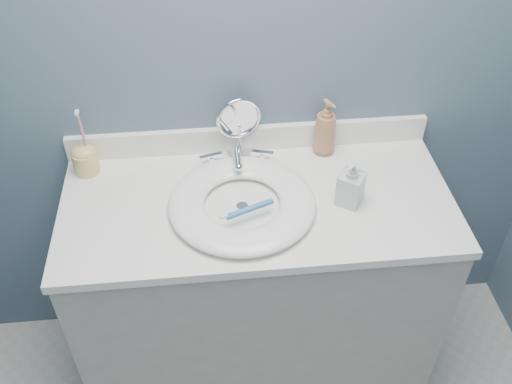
{
  "coord_description": "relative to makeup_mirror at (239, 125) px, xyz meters",
  "views": [
    {
      "loc": [
        -0.14,
        -0.32,
        2.08
      ],
      "look_at": [
        -0.01,
        0.94,
        0.94
      ],
      "focal_mm": 40.0,
      "sensor_mm": 36.0,
      "label": 1
    }
  ],
  "objects": [
    {
      "name": "basin",
      "position": [
        -0.01,
        -0.27,
        -0.1
      ],
      "size": [
        0.45,
        0.45,
        0.04
      ],
      "primitive_type": null,
      "color": "white",
      "rests_on": "countertop"
    },
    {
      "name": "backsplash",
      "position": [
        0.04,
        0.03,
        -0.08
      ],
      "size": [
        1.22,
        0.02,
        0.09
      ],
      "primitive_type": "cube",
      "color": "white",
      "rests_on": "countertop"
    },
    {
      "name": "drain",
      "position": [
        -0.01,
        -0.27,
        -0.12
      ],
      "size": [
        0.04,
        0.04,
        0.01
      ],
      "primitive_type": "cylinder",
      "color": "silver",
      "rests_on": "countertop"
    },
    {
      "name": "vanity_cabinet",
      "position": [
        0.04,
        -0.24,
        -0.58
      ],
      "size": [
        1.2,
        0.55,
        0.85
      ],
      "primitive_type": "cube",
      "color": "#A6A198",
      "rests_on": "ground"
    },
    {
      "name": "makeup_mirror",
      "position": [
        0.0,
        0.0,
        0.0
      ],
      "size": [
        0.15,
        0.09,
        0.22
      ],
      "rotation": [
        0.0,
        0.0,
        0.19
      ],
      "color": "silver",
      "rests_on": "countertop"
    },
    {
      "name": "soap_bottle_clear",
      "position": [
        0.32,
        -0.27,
        -0.04
      ],
      "size": [
        0.1,
        0.1,
        0.16
      ],
      "primitive_type": "imported",
      "rotation": [
        0.0,
        0.0,
        -0.6
      ],
      "color": "silver",
      "rests_on": "countertop"
    },
    {
      "name": "toothbrush_holder",
      "position": [
        -0.5,
        -0.04,
        -0.07
      ],
      "size": [
        0.08,
        0.08,
        0.24
      ],
      "rotation": [
        0.0,
        0.0,
        0.0
      ],
      "color": "#D9BB6C",
      "rests_on": "countertop"
    },
    {
      "name": "back_wall",
      "position": [
        0.04,
        0.04,
        0.2
      ],
      "size": [
        2.2,
        0.02,
        2.4
      ],
      "primitive_type": "cube",
      "color": "slate",
      "rests_on": "ground"
    },
    {
      "name": "faucet",
      "position": [
        -0.01,
        -0.07,
        -0.09
      ],
      "size": [
        0.25,
        0.13,
        0.07
      ],
      "color": "silver",
      "rests_on": "countertop"
    },
    {
      "name": "countertop",
      "position": [
        0.04,
        -0.24,
        -0.14
      ],
      "size": [
        1.22,
        0.57,
        0.03
      ],
      "primitive_type": "cube",
      "color": "white",
      "rests_on": "vanity_cabinet"
    },
    {
      "name": "toothbrush_lying",
      "position": [
        -0.0,
        -0.32,
        -0.08
      ],
      "size": [
        0.17,
        0.08,
        0.02
      ],
      "rotation": [
        0.0,
        0.0,
        0.38
      ],
      "color": "#347BBA",
      "rests_on": "basin"
    },
    {
      "name": "soap_bottle_amber",
      "position": [
        0.29,
        -0.01,
        -0.02
      ],
      "size": [
        0.1,
        0.1,
        0.2
      ],
      "primitive_type": "imported",
      "rotation": [
        0.0,
        0.0,
        0.44
      ],
      "color": "#A26F49",
      "rests_on": "countertop"
    }
  ]
}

